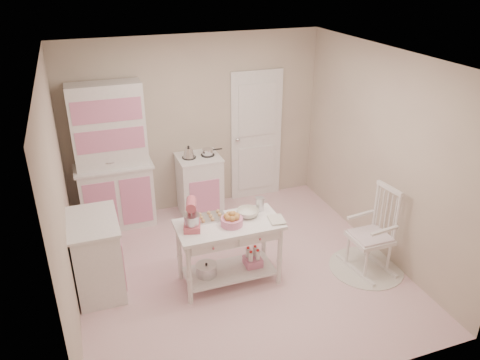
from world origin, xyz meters
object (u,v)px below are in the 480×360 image
at_px(stove, 200,185).
at_px(stand_mixer, 192,215).
at_px(work_table, 229,253).
at_px(bread_basket, 232,222).
at_px(rocking_chair, 371,230).
at_px(base_cabinet, 97,255).
at_px(hutch, 112,158).

bearing_deg(stove, stand_mixer, -107.40).
distance_m(work_table, bread_basket, 0.45).
height_order(work_table, stand_mixer, stand_mixer).
height_order(stove, rocking_chair, rocking_chair).
height_order(base_cabinet, rocking_chair, rocking_chair).
relative_size(base_cabinet, bread_basket, 3.68).
distance_m(rocking_chair, work_table, 1.74).
bearing_deg(stove, rocking_chair, -53.04).
height_order(base_cabinet, work_table, base_cabinet).
bearing_deg(work_table, base_cabinet, 165.69).
relative_size(stove, work_table, 0.77).
distance_m(rocking_chair, bread_basket, 1.73).
bearing_deg(hutch, stove, -2.39).
distance_m(base_cabinet, work_table, 1.50).
xyz_separation_m(base_cabinet, stand_mixer, (1.04, -0.35, 0.51)).
distance_m(base_cabinet, stand_mixer, 1.21).
bearing_deg(rocking_chair, stove, 119.63).
bearing_deg(base_cabinet, hutch, 75.16).
bearing_deg(hutch, rocking_chair, -37.67).
relative_size(hutch, stove, 2.26).
distance_m(stove, bread_basket, 1.84).
relative_size(rocking_chair, stand_mixer, 3.24).
xyz_separation_m(rocking_chair, bread_basket, (-1.68, 0.29, 0.30)).
bearing_deg(rocking_chair, stand_mixer, 163.02).
distance_m(work_table, stand_mixer, 0.71).
bearing_deg(base_cabinet, stand_mixer, -18.74).
xyz_separation_m(hutch, rocking_chair, (2.77, -2.14, -0.49)).
xyz_separation_m(stove, stand_mixer, (-0.54, -1.73, 0.51)).
height_order(stove, stand_mixer, stand_mixer).
bearing_deg(rocking_chair, bread_basket, 162.86).
xyz_separation_m(base_cabinet, rocking_chair, (3.15, -0.71, 0.09)).
relative_size(hutch, stand_mixer, 6.12).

